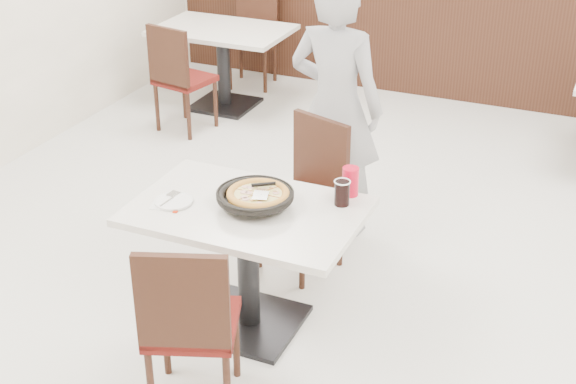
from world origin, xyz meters
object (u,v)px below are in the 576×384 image
at_px(chair_near, 192,320).
at_px(pizza_pan, 255,200).
at_px(red_cup, 350,181).
at_px(bg_chair_left_far, 252,39).
at_px(bg_chair_left_near, 185,77).
at_px(diner_person, 336,107).
at_px(cola_glass, 342,193).
at_px(chair_far, 300,199).
at_px(main_table, 248,268).
at_px(pizza, 258,197).
at_px(side_plate, 174,201).
at_px(bg_table_left, 224,68).

xyz_separation_m(chair_near, pizza_pan, (0.01, 0.68, 0.32)).
height_order(red_cup, bg_chair_left_far, bg_chair_left_far).
xyz_separation_m(pizza_pan, red_cup, (0.41, 0.33, 0.04)).
bearing_deg(bg_chair_left_near, red_cup, -31.41).
height_order(pizza_pan, diner_person, diner_person).
bearing_deg(bg_chair_left_near, pizza_pan, -41.54).
xyz_separation_m(cola_glass, bg_chair_left_near, (-2.21, 2.13, -0.34)).
bearing_deg(red_cup, bg_chair_left_far, 123.71).
bearing_deg(chair_near, chair_far, 69.97).
height_order(main_table, pizza, pizza).
xyz_separation_m(side_plate, bg_chair_left_far, (-1.35, 3.72, -0.28)).
bearing_deg(red_cup, side_plate, -150.70).
distance_m(chair_near, side_plate, 0.73).
distance_m(chair_far, cola_glass, 0.71).
bearing_deg(main_table, pizza, 33.26).
height_order(pizza_pan, bg_chair_left_far, bg_chair_left_far).
distance_m(red_cup, bg_table_left, 3.43).
bearing_deg(pizza_pan, bg_chair_left_far, 116.20).
xyz_separation_m(pizza_pan, bg_chair_left_far, (-1.76, 3.59, -0.32)).
xyz_separation_m(pizza, side_plate, (-0.43, -0.14, -0.05)).
bearing_deg(pizza_pan, main_table, -140.00).
distance_m(chair_near, bg_chair_left_far, 4.61).
relative_size(red_cup, bg_chair_left_far, 0.17).
xyz_separation_m(red_cup, bg_table_left, (-2.16, 2.62, -0.45)).
relative_size(chair_far, red_cup, 5.94).
bearing_deg(main_table, cola_glass, 28.16).
distance_m(chair_near, red_cup, 1.15).
bearing_deg(bg_chair_left_near, cola_glass, -33.14).
xyz_separation_m(side_plate, cola_glass, (0.82, 0.34, 0.06)).
xyz_separation_m(chair_far, cola_glass, (0.43, -0.45, 0.34)).
distance_m(cola_glass, red_cup, 0.12).
xyz_separation_m(chair_near, bg_table_left, (-1.74, 3.63, -0.10)).
distance_m(red_cup, bg_chair_left_far, 3.93).
bearing_deg(pizza_pan, bg_table_left, 120.69).
height_order(side_plate, diner_person, diner_person).
bearing_deg(bg_chair_left_far, main_table, 106.48).
height_order(chair_far, bg_table_left, chair_far).
relative_size(pizza_pan, pizza, 1.11).
bearing_deg(main_table, bg_chair_left_far, 115.55).
relative_size(main_table, red_cup, 7.50).
xyz_separation_m(side_plate, red_cup, (0.82, 0.46, 0.07)).
height_order(cola_glass, red_cup, red_cup).
relative_size(diner_person, bg_chair_left_far, 1.83).
bearing_deg(chair_near, pizza, 67.37).
bearing_deg(bg_chair_left_far, chair_near, 103.28).
bearing_deg(cola_glass, side_plate, -157.56).
bearing_deg(bg_chair_left_near, chair_far, -32.49).
height_order(chair_near, pizza_pan, chair_near).
height_order(chair_far, bg_chair_left_far, same).
xyz_separation_m(pizza_pan, diner_person, (-0.01, 1.22, 0.08)).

